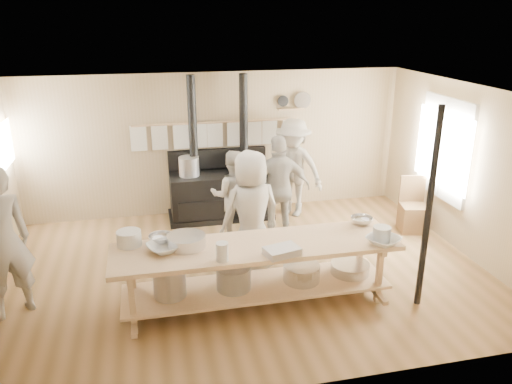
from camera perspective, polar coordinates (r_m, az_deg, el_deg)
ground at (r=7.43m, az=-1.46°, el=-8.97°), size 7.00×7.00×0.00m
room_shell at (r=6.80m, az=-1.58°, el=3.10°), size 7.00×7.00×7.00m
window_right at (r=8.69m, az=20.74°, el=4.68°), size 0.09×1.50×1.65m
left_opening at (r=8.90m, az=-26.75°, el=4.84°), size 0.00×0.90×0.90m
stove at (r=9.13m, az=-4.14°, el=0.20°), size 1.90×0.75×2.60m
towel_rail at (r=9.11m, az=-4.53°, el=6.88°), size 3.00×0.04×0.47m
back_wall_shelf at (r=9.37m, az=4.40°, el=10.09°), size 0.63×0.14×0.32m
prep_table at (r=6.41m, az=0.01°, el=-8.69°), size 3.60×0.90×0.85m
support_post at (r=6.44m, az=19.12°, el=-2.06°), size 0.08×0.08×2.60m
cook_far_left at (r=6.74m, az=-27.08°, el=-5.23°), size 0.85×0.77×1.95m
cook_left at (r=8.19m, az=-2.68°, el=-0.36°), size 0.83×0.70×1.51m
cook_center at (r=7.08m, az=-0.57°, el=-2.37°), size 0.97×0.73×1.81m
cook_right at (r=8.11m, az=2.66°, el=0.38°), size 1.04×0.45×1.77m
cook_by_window at (r=9.13m, az=4.23°, el=2.75°), size 1.33×1.28×1.81m
chair at (r=9.05m, az=17.49°, el=-2.55°), size 0.52×0.52×0.94m
bowl_white_a at (r=6.18m, az=-10.44°, el=-6.26°), size 0.53×0.53×0.10m
bowl_steel_a at (r=6.41m, az=-10.78°, el=-5.27°), size 0.42×0.42×0.10m
bowl_white_b at (r=6.45m, az=14.35°, el=-5.39°), size 0.55×0.55×0.10m
bowl_steel_b at (r=7.00m, az=11.98°, el=-3.19°), size 0.41×0.41×0.09m
roasting_pan at (r=6.01m, az=2.98°, el=-6.77°), size 0.46×0.36×0.09m
mixing_bowl_large at (r=6.24m, az=-7.97°, el=-5.58°), size 0.62×0.62×0.15m
bucket_galv at (r=6.48m, az=14.16°, el=-4.73°), size 0.25×0.25×0.21m
deep_bowl_enamel at (r=6.40m, az=-14.30°, el=-5.15°), size 0.31×0.31×0.19m
pitcher at (r=5.84m, az=-3.88°, el=-6.85°), size 0.19×0.19×0.23m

